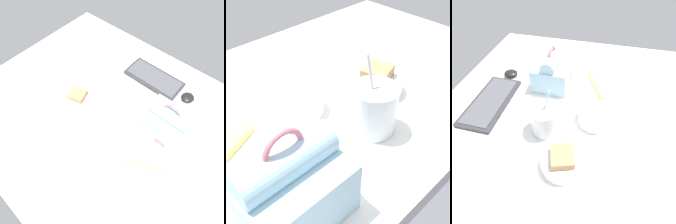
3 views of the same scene
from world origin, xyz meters
TOP-DOWN VIEW (x-y plane):
  - desk_surface at (0.00, 0.00)cm, footprint 140.00×110.00cm
  - keyboard at (4.26, 32.78)cm, footprint 31.29×14.93cm
  - lunch_bag at (23.97, 9.91)cm, footprint 18.48×16.10cm
  - soup_cup at (-3.58, 5.05)cm, footprint 10.68×10.68cm
  - bento_bowl_sandwich at (-16.39, -4.46)cm, footprint 13.99×13.99cm
  - bento_bowl_snacks at (4.98, -12.66)cm, footprint 13.78×13.78cm
  - computer_mouse at (24.83, 32.87)cm, footprint 6.37×6.91cm
  - chopstick_case at (26.48, -10.70)cm, footprint 19.33×10.73cm

SIDE VIEW (x-z plane):
  - desk_surface at x=0.00cm, z-range 0.00..2.00cm
  - chopstick_case at x=26.48cm, z-range 2.00..3.60cm
  - keyboard at x=4.26cm, z-range 1.97..4.07cm
  - computer_mouse at x=24.83cm, z-range 2.00..4.80cm
  - bento_bowl_snacks at x=4.98cm, z-range 1.60..7.74cm
  - bento_bowl_sandwich at x=-16.39cm, z-range 1.05..8.55cm
  - soup_cup at x=-3.58cm, z-range -1.64..17.67cm
  - lunch_bag at x=23.97cm, z-range -0.75..18.82cm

